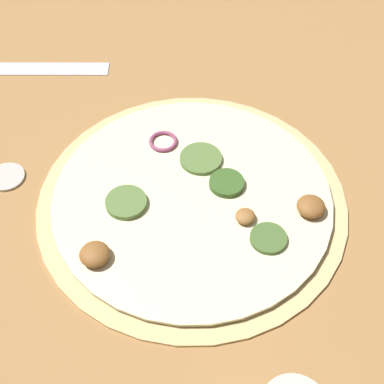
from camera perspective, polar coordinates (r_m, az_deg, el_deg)
ground_plane at (r=0.65m, az=-0.00°, el=-0.96°), size 3.00×3.00×0.00m
pizza at (r=0.64m, az=0.05°, el=-0.69°), size 0.37×0.37×0.03m
loose_cap at (r=0.71m, az=-19.24°, el=1.62°), size 0.05×0.05×0.01m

